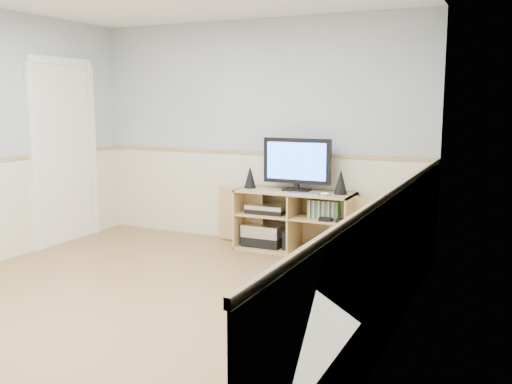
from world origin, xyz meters
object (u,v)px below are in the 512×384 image
Objects in this scene: game_consoles at (323,248)px; monitor at (297,162)px; media_cabinet at (296,220)px; keyboard at (304,194)px.

monitor is at bearing 169.41° from game_consoles.
media_cabinet is 0.41m from keyboard.
game_consoles is at bearing -10.59° from monitor.
keyboard is 0.62m from game_consoles.
game_consoles is at bearing -11.91° from media_cabinet.
media_cabinet is at bearing 125.84° from keyboard.
keyboard is (0.16, -0.19, -0.30)m from monitor.
media_cabinet is 4.38× the size of game_consoles.
media_cabinet reaches higher than game_consoles.
media_cabinet is 2.62× the size of monitor.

